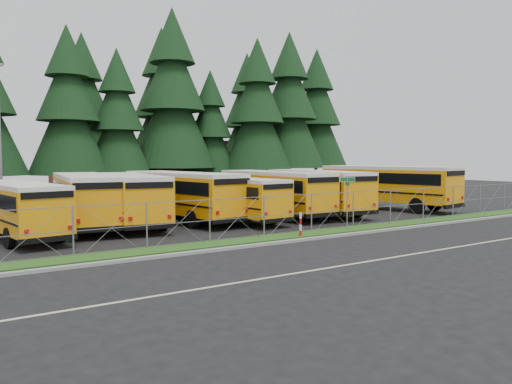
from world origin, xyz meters
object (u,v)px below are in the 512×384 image
at_px(bus_east, 383,187).
at_px(street_sign, 347,191).
at_px(bus_1, 84,201).
at_px(bus_3, 179,197).
at_px(bus_0, 15,210).
at_px(bus_2, 127,200).
at_px(bus_4, 228,199).
at_px(striped_bollard, 301,225).
at_px(bus_5, 271,194).
at_px(bus_6, 314,192).

relative_size(bus_east, street_sign, 4.34).
bearing_deg(bus_1, bus_3, 2.95).
xyz_separation_m(bus_0, street_sign, (15.32, -6.71, 0.70)).
height_order(bus_1, bus_2, bus_1).
bearing_deg(bus_1, street_sign, -29.20).
relative_size(bus_4, striped_bollard, 8.40).
bearing_deg(bus_1, bus_2, -3.76).
bearing_deg(bus_1, striped_bollard, -42.29).
bearing_deg(bus_0, bus_2, 5.15).
bearing_deg(bus_5, bus_1, 173.57).
distance_m(bus_3, street_sign, 10.16).
bearing_deg(bus_4, street_sign, -66.28).
height_order(bus_3, street_sign, bus_3).
distance_m(bus_5, bus_6, 3.35).
xyz_separation_m(bus_0, bus_2, (5.97, 1.36, 0.12)).
distance_m(bus_4, bus_6, 7.04).
xyz_separation_m(bus_0, bus_1, (3.73, 1.79, 0.13)).
xyz_separation_m(bus_3, bus_4, (2.49, -1.59, -0.16)).
bearing_deg(striped_bollard, bus_east, 27.58).
relative_size(bus_0, bus_1, 0.91).
bearing_deg(bus_4, bus_0, 173.86).
distance_m(bus_3, bus_east, 16.02).
xyz_separation_m(bus_5, bus_6, (3.33, -0.44, 0.01)).
relative_size(bus_6, striped_bollard, 9.40).
bearing_deg(bus_0, bus_east, -8.39).
bearing_deg(striped_bollard, bus_1, 130.64).
relative_size(bus_0, striped_bollard, 8.46).
xyz_separation_m(bus_0, bus_6, (18.75, 0.07, 0.15)).
bearing_deg(bus_4, bus_3, 142.34).
bearing_deg(bus_0, bus_4, -8.65).
distance_m(bus_2, bus_3, 3.25).
bearing_deg(bus_3, bus_5, -15.56).
height_order(bus_0, bus_2, bus_2).
height_order(bus_5, striped_bollard, bus_5).
relative_size(bus_0, street_sign, 3.61).
bearing_deg(bus_east, bus_1, 164.97).
height_order(bus_3, bus_east, bus_east).
distance_m(bus_0, striped_bollard, 13.77).
height_order(bus_0, bus_1, bus_1).
distance_m(bus_4, street_sign, 7.49).
relative_size(bus_2, striped_bollard, 9.22).
relative_size(bus_2, bus_3, 0.98).
bearing_deg(bus_5, street_sign, -90.98).
bearing_deg(bus_5, bus_6, -7.70).
distance_m(bus_2, street_sign, 12.37).
height_order(bus_2, bus_6, bus_6).
bearing_deg(bus_4, bus_2, 159.67).
relative_size(street_sign, striped_bollard, 2.34).
bearing_deg(bus_6, bus_2, -178.10).
distance_m(bus_1, street_sign, 14.39).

